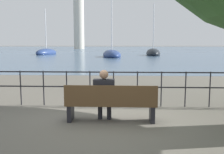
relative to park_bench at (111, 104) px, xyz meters
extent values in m
plane|color=#605B51|center=(0.00, 0.07, -0.45)|extent=(1000.00, 1000.00, 0.00)
cube|color=#47607A|center=(0.00, 159.02, -0.44)|extent=(600.00, 300.00, 0.01)
cube|color=brown|center=(0.00, 0.07, -0.02)|extent=(2.16, 0.45, 0.05)
cube|color=brown|center=(0.00, -0.14, 0.23)|extent=(2.16, 0.04, 0.45)
cube|color=black|center=(-0.98, 0.07, -0.25)|extent=(0.10, 0.41, 0.40)
cube|color=black|center=(0.98, 0.07, -0.25)|extent=(0.10, 0.41, 0.40)
cylinder|color=black|center=(-0.28, 0.22, -0.22)|extent=(0.11, 0.11, 0.45)
cylinder|color=black|center=(-0.05, 0.22, -0.22)|extent=(0.11, 0.11, 0.45)
cube|color=black|center=(-0.17, 0.13, 0.05)|extent=(0.42, 0.26, 0.14)
cube|color=black|center=(-0.17, 0.05, 0.29)|extent=(0.50, 0.24, 0.57)
sphere|color=#A87A5B|center=(-0.17, 0.05, 0.69)|extent=(0.21, 0.21, 0.21)
cylinder|color=black|center=(-2.82, 1.57, 0.08)|extent=(0.04, 0.04, 1.05)
cylinder|color=black|center=(-2.12, 1.57, 0.08)|extent=(0.04, 0.04, 1.05)
cylinder|color=black|center=(-1.41, 1.57, 0.08)|extent=(0.04, 0.04, 1.05)
cylinder|color=black|center=(-0.71, 1.57, 0.08)|extent=(0.04, 0.04, 1.05)
cylinder|color=black|center=(0.00, 1.57, 0.08)|extent=(0.04, 0.04, 1.05)
cylinder|color=black|center=(0.71, 1.57, 0.08)|extent=(0.04, 0.04, 1.05)
cylinder|color=black|center=(1.41, 1.57, 0.08)|extent=(0.04, 0.04, 1.05)
cylinder|color=black|center=(2.12, 1.57, 0.08)|extent=(0.04, 0.04, 1.05)
cylinder|color=black|center=(2.82, 1.57, 0.08)|extent=(0.04, 0.04, 1.05)
cylinder|color=black|center=(0.00, 1.57, 0.57)|extent=(15.53, 0.04, 0.04)
cylinder|color=black|center=(0.00, 1.57, 0.13)|extent=(15.53, 0.04, 0.04)
ellipsoid|color=black|center=(5.40, 38.07, -0.10)|extent=(2.55, 6.87, 1.74)
cylinder|color=silver|center=(5.40, 38.07, 4.40)|extent=(0.14, 0.14, 7.96)
ellipsoid|color=navy|center=(-14.32, 40.92, -0.12)|extent=(3.69, 6.78, 1.63)
cylinder|color=silver|center=(-14.32, 40.92, 4.20)|extent=(0.14, 0.14, 7.66)
ellipsoid|color=navy|center=(-1.53, 32.02, -0.13)|extent=(3.81, 7.75, 1.57)
cylinder|color=silver|center=(-1.53, 32.02, 5.20)|extent=(0.14, 0.14, 9.73)
cylinder|color=beige|center=(-20.27, 109.20, 10.61)|extent=(4.68, 4.68, 22.11)
camera|label=1|loc=(0.30, -5.74, 1.38)|focal=40.00mm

